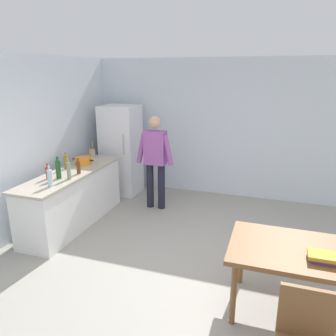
{
  "coord_description": "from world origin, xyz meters",
  "views": [
    {
      "loc": [
        1.05,
        -3.44,
        2.45
      ],
      "look_at": [
        -0.51,
        1.24,
        0.98
      ],
      "focal_mm": 34.92,
      "sensor_mm": 36.0,
      "label": 1
    }
  ],
  "objects_px": {
    "bottle_oil_amber": "(66,162)",
    "refrigerator": "(121,150)",
    "person": "(155,157)",
    "book_stack": "(323,257)",
    "bottle_vinegar_tall": "(69,170)",
    "cooking_pot": "(83,161)",
    "bottle_water_clear": "(50,178)",
    "bottle_wine_green": "(58,169)",
    "utensil_jar": "(92,152)",
    "dining_table": "(301,256)",
    "bottle_sauce_red": "(48,173)",
    "bottle_beer_brown": "(78,167)"
  },
  "relations": [
    {
      "from": "dining_table",
      "to": "utensil_jar",
      "type": "relative_size",
      "value": 4.37
    },
    {
      "from": "bottle_oil_amber",
      "to": "bottle_beer_brown",
      "type": "distance_m",
      "value": 0.38
    },
    {
      "from": "bottle_sauce_red",
      "to": "dining_table",
      "type": "bearing_deg",
      "value": -11.14
    },
    {
      "from": "bottle_oil_amber",
      "to": "refrigerator",
      "type": "bearing_deg",
      "value": 79.89
    },
    {
      "from": "dining_table",
      "to": "bottle_sauce_red",
      "type": "bearing_deg",
      "value": 168.86
    },
    {
      "from": "person",
      "to": "book_stack",
      "type": "relative_size",
      "value": 6.36
    },
    {
      "from": "person",
      "to": "dining_table",
      "type": "relative_size",
      "value": 1.21
    },
    {
      "from": "bottle_water_clear",
      "to": "bottle_sauce_red",
      "type": "bearing_deg",
      "value": 132.29
    },
    {
      "from": "bottle_oil_amber",
      "to": "book_stack",
      "type": "height_order",
      "value": "bottle_oil_amber"
    },
    {
      "from": "bottle_oil_amber",
      "to": "bottle_vinegar_tall",
      "type": "relative_size",
      "value": 0.88
    },
    {
      "from": "bottle_wine_green",
      "to": "cooking_pot",
      "type": "bearing_deg",
      "value": 96.27
    },
    {
      "from": "refrigerator",
      "to": "bottle_sauce_red",
      "type": "height_order",
      "value": "refrigerator"
    },
    {
      "from": "bottle_water_clear",
      "to": "bottle_wine_green",
      "type": "bearing_deg",
      "value": 107.93
    },
    {
      "from": "person",
      "to": "cooking_pot",
      "type": "distance_m",
      "value": 1.26
    },
    {
      "from": "bottle_water_clear",
      "to": "bottle_beer_brown",
      "type": "height_order",
      "value": "bottle_water_clear"
    },
    {
      "from": "bottle_oil_amber",
      "to": "bottle_wine_green",
      "type": "xyz_separation_m",
      "value": [
        0.19,
        -0.47,
        0.03
      ]
    },
    {
      "from": "dining_table",
      "to": "book_stack",
      "type": "relative_size",
      "value": 5.24
    },
    {
      "from": "refrigerator",
      "to": "bottle_beer_brown",
      "type": "relative_size",
      "value": 6.92
    },
    {
      "from": "bottle_beer_brown",
      "to": "book_stack",
      "type": "relative_size",
      "value": 0.97
    },
    {
      "from": "cooking_pot",
      "to": "bottle_oil_amber",
      "type": "height_order",
      "value": "bottle_oil_amber"
    },
    {
      "from": "bottle_sauce_red",
      "to": "utensil_jar",
      "type": "bearing_deg",
      "value": 92.89
    },
    {
      "from": "bottle_oil_amber",
      "to": "bottle_wine_green",
      "type": "bearing_deg",
      "value": -67.56
    },
    {
      "from": "bottle_sauce_red",
      "to": "book_stack",
      "type": "xyz_separation_m",
      "value": [
        3.68,
        -0.84,
        -0.21
      ]
    },
    {
      "from": "dining_table",
      "to": "book_stack",
      "type": "bearing_deg",
      "value": -41.8
    },
    {
      "from": "refrigerator",
      "to": "bottle_vinegar_tall",
      "type": "height_order",
      "value": "refrigerator"
    },
    {
      "from": "bottle_vinegar_tall",
      "to": "bottle_sauce_red",
      "type": "bearing_deg",
      "value": -164.8
    },
    {
      "from": "bottle_vinegar_tall",
      "to": "cooking_pot",
      "type": "bearing_deg",
      "value": 108.16
    },
    {
      "from": "bottle_beer_brown",
      "to": "bottle_vinegar_tall",
      "type": "bearing_deg",
      "value": -86.41
    },
    {
      "from": "cooking_pot",
      "to": "bottle_beer_brown",
      "type": "xyz_separation_m",
      "value": [
        0.24,
        -0.5,
        0.05
      ]
    },
    {
      "from": "bottle_oil_amber",
      "to": "bottle_beer_brown",
      "type": "bearing_deg",
      "value": -26.13
    },
    {
      "from": "utensil_jar",
      "to": "bottle_beer_brown",
      "type": "bearing_deg",
      "value": -70.29
    },
    {
      "from": "bottle_oil_amber",
      "to": "bottle_wine_green",
      "type": "relative_size",
      "value": 0.82
    },
    {
      "from": "bottle_beer_brown",
      "to": "bottle_wine_green",
      "type": "bearing_deg",
      "value": -116.73
    },
    {
      "from": "refrigerator",
      "to": "bottle_water_clear",
      "type": "distance_m",
      "value": 2.29
    },
    {
      "from": "bottle_wine_green",
      "to": "bottle_vinegar_tall",
      "type": "relative_size",
      "value": 1.06
    },
    {
      "from": "bottle_vinegar_tall",
      "to": "book_stack",
      "type": "bearing_deg",
      "value": -15.36
    },
    {
      "from": "person",
      "to": "utensil_jar",
      "type": "bearing_deg",
      "value": -175.84
    },
    {
      "from": "person",
      "to": "cooking_pot",
      "type": "relative_size",
      "value": 4.25
    },
    {
      "from": "cooking_pot",
      "to": "bottle_water_clear",
      "type": "relative_size",
      "value": 1.33
    },
    {
      "from": "person",
      "to": "cooking_pot",
      "type": "xyz_separation_m",
      "value": [
        -1.11,
        -0.59,
        -0.02
      ]
    },
    {
      "from": "bottle_wine_green",
      "to": "bottle_beer_brown",
      "type": "xyz_separation_m",
      "value": [
        0.15,
        0.3,
        -0.04
      ]
    },
    {
      "from": "book_stack",
      "to": "bottle_vinegar_tall",
      "type": "bearing_deg",
      "value": 164.64
    },
    {
      "from": "refrigerator",
      "to": "cooking_pot",
      "type": "bearing_deg",
      "value": -97.88
    },
    {
      "from": "person",
      "to": "bottle_sauce_red",
      "type": "height_order",
      "value": "person"
    },
    {
      "from": "refrigerator",
      "to": "bottle_wine_green",
      "type": "height_order",
      "value": "refrigerator"
    },
    {
      "from": "cooking_pot",
      "to": "bottle_beer_brown",
      "type": "distance_m",
      "value": 0.55
    },
    {
      "from": "bottle_wine_green",
      "to": "bottle_water_clear",
      "type": "height_order",
      "value": "bottle_wine_green"
    },
    {
      "from": "person",
      "to": "dining_table",
      "type": "distance_m",
      "value": 3.2
    },
    {
      "from": "cooking_pot",
      "to": "bottle_water_clear",
      "type": "height_order",
      "value": "bottle_water_clear"
    },
    {
      "from": "bottle_oil_amber",
      "to": "bottle_vinegar_tall",
      "type": "distance_m",
      "value": 0.57
    }
  ]
}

